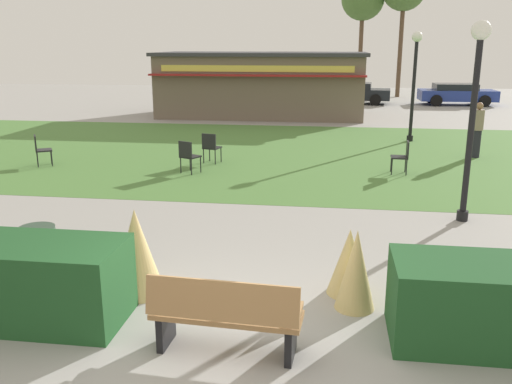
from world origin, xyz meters
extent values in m
plane|color=#999691|center=(0.00, 0.00, 0.00)|extent=(80.00, 80.00, 0.00)
cube|color=#4C7A38|center=(0.00, 11.71, 0.00)|extent=(36.00, 12.00, 0.01)
cube|color=#9E7547|center=(0.09, -0.17, 0.45)|extent=(1.73, 0.59, 0.06)
cube|color=#9E7547|center=(0.07, -0.39, 0.73)|extent=(1.70, 0.23, 0.44)
cube|color=black|center=(-0.64, -0.12, 0.23)|extent=(0.11, 0.44, 0.45)
cube|color=black|center=(0.82, -0.22, 0.23)|extent=(0.11, 0.44, 0.45)
cube|color=#9E7547|center=(-0.72, -0.12, 0.57)|extent=(0.09, 0.44, 0.06)
cube|color=#9E7547|center=(0.90, -0.22, 0.57)|extent=(0.09, 0.44, 0.06)
cube|color=#1E4C23|center=(-2.68, 0.24, 0.51)|extent=(2.75, 1.10, 1.03)
cube|color=#1E4C23|center=(3.17, 0.44, 0.49)|extent=(2.45, 1.10, 0.98)
cone|color=tan|center=(1.49, 1.55, 0.47)|extent=(0.60, 0.60, 0.94)
cone|color=tan|center=(1.56, 1.11, 0.54)|extent=(0.53, 0.53, 1.09)
cone|color=tan|center=(-1.43, 1.15, 0.61)|extent=(0.74, 0.74, 1.23)
cylinder|color=black|center=(3.81, 5.20, 0.10)|extent=(0.22, 0.22, 0.20)
cylinder|color=black|center=(3.81, 5.20, 1.73)|extent=(0.12, 0.12, 3.47)
sphere|color=white|center=(3.81, 5.20, 3.63)|extent=(0.36, 0.36, 0.36)
cylinder|color=black|center=(3.97, 14.53, 0.10)|extent=(0.22, 0.22, 0.20)
cylinder|color=black|center=(3.97, 14.53, 1.73)|extent=(0.12, 0.12, 3.47)
sphere|color=white|center=(3.97, 14.53, 3.63)|extent=(0.36, 0.36, 0.36)
cylinder|color=#2D4233|center=(-3.01, 1.37, 0.41)|extent=(0.52, 0.52, 0.83)
cube|color=#6B5B4C|center=(-2.25, 21.09, 1.42)|extent=(9.57, 4.30, 2.84)
cube|color=#333338|center=(-2.25, 21.09, 2.92)|extent=(9.87, 4.60, 0.16)
cube|color=maroon|center=(-2.25, 18.75, 2.05)|extent=(9.67, 0.36, 0.08)
cube|color=#D8CC4C|center=(-2.25, 18.91, 2.33)|extent=(8.62, 0.04, 0.28)
cube|color=black|center=(3.00, 9.22, 0.45)|extent=(0.46, 0.46, 0.04)
cube|color=black|center=(3.20, 9.21, 0.67)|extent=(0.06, 0.44, 0.44)
cylinder|color=black|center=(2.82, 9.41, 0.23)|extent=(0.03, 0.03, 0.45)
cylinder|color=black|center=(2.80, 9.03, 0.23)|extent=(0.03, 0.03, 0.45)
cylinder|color=black|center=(3.20, 9.40, 0.23)|extent=(0.03, 0.03, 0.45)
cylinder|color=black|center=(3.18, 9.02, 0.23)|extent=(0.03, 0.03, 0.45)
cube|color=black|center=(-6.98, 8.84, 0.45)|extent=(0.60, 0.60, 0.04)
cube|color=black|center=(-7.15, 8.74, 0.67)|extent=(0.26, 0.40, 0.44)
cylinder|color=black|center=(-6.71, 8.78, 0.23)|extent=(0.03, 0.03, 0.45)
cylinder|color=black|center=(-6.91, 9.10, 0.23)|extent=(0.03, 0.03, 0.45)
cylinder|color=black|center=(-7.04, 8.58, 0.23)|extent=(0.03, 0.03, 0.45)
cylinder|color=black|center=(-7.24, 8.91, 0.23)|extent=(0.03, 0.03, 0.45)
cube|color=black|center=(-2.58, 8.52, 0.45)|extent=(0.59, 0.59, 0.04)
cube|color=black|center=(-2.67, 8.34, 0.67)|extent=(0.41, 0.23, 0.44)
cylinder|color=black|center=(-2.32, 8.60, 0.23)|extent=(0.03, 0.03, 0.45)
cylinder|color=black|center=(-2.66, 8.77, 0.23)|extent=(0.03, 0.03, 0.45)
cylinder|color=black|center=(-2.49, 8.26, 0.23)|extent=(0.03, 0.03, 0.45)
cylinder|color=black|center=(-2.83, 8.43, 0.23)|extent=(0.03, 0.03, 0.45)
cube|color=black|center=(-2.28, 9.89, 0.45)|extent=(0.54, 0.54, 0.04)
cube|color=black|center=(-2.33, 9.69, 0.67)|extent=(0.44, 0.15, 0.44)
cylinder|color=black|center=(-2.04, 10.02, 0.23)|extent=(0.03, 0.03, 0.45)
cylinder|color=black|center=(-2.41, 10.12, 0.23)|extent=(0.03, 0.03, 0.45)
cylinder|color=black|center=(-2.14, 9.65, 0.23)|extent=(0.03, 0.03, 0.45)
cylinder|color=black|center=(-2.51, 9.75, 0.23)|extent=(0.03, 0.03, 0.45)
cylinder|color=#23232D|center=(5.57, 11.79, 0.42)|extent=(0.28, 0.28, 0.85)
cylinder|color=gray|center=(5.57, 11.79, 1.16)|extent=(0.34, 0.34, 0.62)
sphere|color=#8C6647|center=(5.57, 11.79, 1.58)|extent=(0.22, 0.22, 0.22)
cube|color=#2D6638|center=(-2.87, 27.42, 0.55)|extent=(4.26, 1.94, 0.60)
cube|color=black|center=(-3.02, 27.42, 0.98)|extent=(2.36, 1.66, 0.44)
cylinder|color=black|center=(-1.59, 28.39, 0.32)|extent=(0.65, 0.24, 0.64)
cylinder|color=black|center=(-1.53, 26.55, 0.32)|extent=(0.65, 0.24, 0.64)
cylinder|color=black|center=(-4.20, 28.30, 0.32)|extent=(0.65, 0.24, 0.64)
cylinder|color=black|center=(-4.14, 26.46, 0.32)|extent=(0.65, 0.24, 0.64)
cube|color=black|center=(2.34, 27.42, 0.55)|extent=(4.35, 2.18, 0.60)
cube|color=black|center=(2.19, 27.44, 0.98)|extent=(2.45, 1.79, 0.44)
cylinder|color=black|center=(3.72, 28.22, 0.32)|extent=(0.66, 0.28, 0.64)
cylinder|color=black|center=(3.55, 26.39, 0.32)|extent=(0.66, 0.28, 0.64)
cylinder|color=black|center=(1.13, 28.46, 0.32)|extent=(0.66, 0.28, 0.64)
cylinder|color=black|center=(0.96, 26.63, 0.32)|extent=(0.66, 0.28, 0.64)
cube|color=navy|center=(8.20, 27.42, 0.55)|extent=(4.23, 1.86, 0.60)
cube|color=black|center=(8.05, 27.42, 0.98)|extent=(2.33, 1.62, 0.44)
cylinder|color=black|center=(9.49, 28.36, 0.32)|extent=(0.64, 0.23, 0.64)
cylinder|color=black|center=(9.52, 26.52, 0.32)|extent=(0.64, 0.23, 0.64)
cylinder|color=black|center=(6.89, 28.33, 0.32)|extent=(0.64, 0.23, 0.64)
cylinder|color=black|center=(6.91, 26.49, 0.32)|extent=(0.64, 0.23, 0.64)
cylinder|color=brown|center=(5.37, 32.04, 2.84)|extent=(0.28, 0.28, 5.68)
cylinder|color=brown|center=(2.87, 32.75, 2.57)|extent=(0.28, 0.28, 5.14)
camera|label=1|loc=(1.19, -5.67, 3.39)|focal=38.61mm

